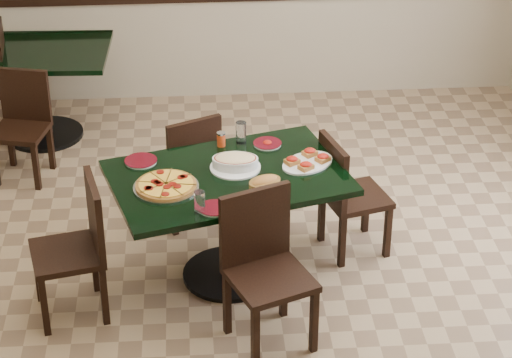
{
  "coord_description": "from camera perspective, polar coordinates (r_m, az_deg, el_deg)",
  "views": [
    {
      "loc": [
        -0.36,
        -5.25,
        3.76
      ],
      "look_at": [
        0.02,
        0.0,
        0.72
      ],
      "focal_mm": 70.0,
      "sensor_mm": 36.0,
      "label": 1
    }
  ],
  "objects": [
    {
      "name": "lasagna_casserole",
      "position": [
        6.11,
        -1.2,
        0.99
      ],
      "size": [
        0.31,
        0.31,
        0.09
      ],
      "rotation": [
        0.0,
        0.0,
        -0.09
      ],
      "color": "silver",
      "rests_on": "main_table"
    },
    {
      "name": "floor",
      "position": [
        6.47,
        -0.19,
        -5.53
      ],
      "size": [
        5.5,
        5.5,
        0.0
      ],
      "primitive_type": "plane",
      "color": "#8B7150",
      "rests_on": "ground"
    },
    {
      "name": "chair_right",
      "position": [
        6.49,
        5.15,
        -0.67
      ],
      "size": [
        0.48,
        0.48,
        0.83
      ],
      "rotation": [
        0.0,
        0.0,
        1.85
      ],
      "color": "black",
      "rests_on": "floor"
    },
    {
      "name": "chair_near",
      "position": [
        5.69,
        0.43,
        -4.67
      ],
      "size": [
        0.57,
        0.57,
        0.93
      ],
      "rotation": [
        0.0,
        0.0,
        0.39
      ],
      "color": "black",
      "rests_on": "floor"
    },
    {
      "name": "back_chair_near",
      "position": [
        7.6,
        -13.19,
        3.33
      ],
      "size": [
        0.46,
        0.46,
        0.81
      ],
      "rotation": [
        0.0,
        0.0,
        -0.24
      ],
      "color": "black",
      "rests_on": "floor"
    },
    {
      "name": "room_shell",
      "position": [
        7.57,
        6.75,
        9.79
      ],
      "size": [
        5.5,
        5.5,
        5.5
      ],
      "color": "silver",
      "rests_on": "floor"
    },
    {
      "name": "main_table",
      "position": [
        6.15,
        -1.6,
        -1.23
      ],
      "size": [
        1.6,
        1.25,
        0.75
      ],
      "rotation": [
        0.0,
        0.0,
        0.28
      ],
      "color": "black",
      "rests_on": "floor"
    },
    {
      "name": "side_plate_far_l",
      "position": [
        6.24,
        -6.6,
        1.03
      ],
      "size": [
        0.2,
        0.2,
        0.02
      ],
      "rotation": [
        0.0,
        0.0,
        0.44
      ],
      "color": "silver",
      "rests_on": "main_table"
    },
    {
      "name": "water_glass_b",
      "position": [
        5.66,
        -3.24,
        -1.33
      ],
      "size": [
        0.06,
        0.06,
        0.14
      ],
      "primitive_type": "cylinder",
      "color": "white",
      "rests_on": "main_table"
    },
    {
      "name": "chair_left",
      "position": [
        5.99,
        -10.05,
        -3.56
      ],
      "size": [
        0.49,
        0.49,
        0.88
      ],
      "rotation": [
        0.0,
        0.0,
        -1.34
      ],
      "color": "black",
      "rests_on": "floor"
    },
    {
      "name": "side_plate_near",
      "position": [
        5.72,
        -2.41,
        -1.68
      ],
      "size": [
        0.18,
        0.18,
        0.02
      ],
      "rotation": [
        0.0,
        0.0,
        0.12
      ],
      "color": "silver",
      "rests_on": "main_table"
    },
    {
      "name": "pepper_shaker",
      "position": [
        6.37,
        -2.0,
        2.3
      ],
      "size": [
        0.06,
        0.06,
        0.1
      ],
      "color": "red",
      "rests_on": "main_table"
    },
    {
      "name": "water_glass_a",
      "position": [
        6.4,
        -0.86,
        2.67
      ],
      "size": [
        0.07,
        0.07,
        0.14
      ],
      "primitive_type": "cylinder",
      "color": "white",
      "rests_on": "main_table"
    },
    {
      "name": "chair_far",
      "position": [
        6.78,
        -3.85,
        0.86
      ],
      "size": [
        0.52,
        0.52,
        0.83
      ],
      "rotation": [
        0.0,
        0.0,
        3.58
      ],
      "color": "black",
      "rests_on": "floor"
    },
    {
      "name": "napkin_setting",
      "position": [
        5.77,
        -1.61,
        -1.37
      ],
      "size": [
        0.19,
        0.19,
        0.01
      ],
      "rotation": [
        0.0,
        0.0,
        0.6
      ],
      "color": "white",
      "rests_on": "main_table"
    },
    {
      "name": "bruschetta_platter",
      "position": [
        6.17,
        2.96,
        1.05
      ],
      "size": [
        0.43,
        0.41,
        0.05
      ],
      "rotation": [
        0.0,
        0.0,
        0.65
      ],
      "color": "silver",
      "rests_on": "main_table"
    },
    {
      "name": "back_table",
      "position": [
        8.09,
        -12.32,
        5.73
      ],
      "size": [
        1.16,
        0.87,
        0.75
      ],
      "rotation": [
        0.0,
        0.0,
        -0.04
      ],
      "color": "black",
      "rests_on": "floor"
    },
    {
      "name": "bread_basket",
      "position": [
        5.89,
        0.5,
        -0.27
      ],
      "size": [
        0.25,
        0.22,
        0.09
      ],
      "rotation": [
        0.0,
        0.0,
        0.51
      ],
      "color": "brown",
      "rests_on": "main_table"
    },
    {
      "name": "side_plate_far_r",
      "position": [
        6.4,
        0.66,
        2.04
      ],
      "size": [
        0.18,
        0.18,
        0.03
      ],
      "rotation": [
        0.0,
        0.0,
        0.59
      ],
      "color": "silver",
      "rests_on": "main_table"
    },
    {
      "name": "pepperoni_pizza",
      "position": [
        5.94,
        -5.17,
        -0.36
      ],
      "size": [
        0.39,
        0.39,
        0.04
      ],
      "rotation": [
        0.0,
        0.0,
        0.59
      ],
      "color": "#B6B5BD",
      "rests_on": "main_table"
    }
  ]
}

